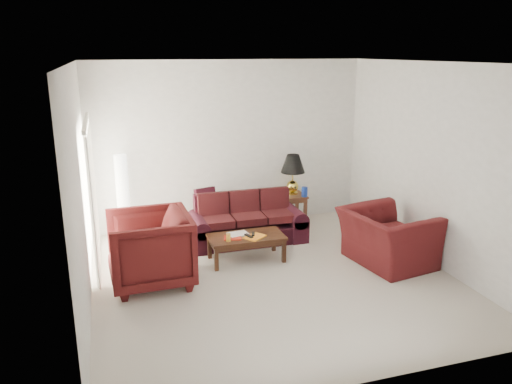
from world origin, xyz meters
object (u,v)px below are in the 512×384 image
end_table (291,209)px  armchair_left (150,249)px  armchair_right (387,238)px  sofa (247,219)px  floor_lamp (123,197)px  coffee_table (246,248)px

end_table → armchair_left: 3.32m
armchair_left → armchair_right: (3.51, -0.36, -0.10)m
sofa → floor_lamp: bearing=160.2°
floor_lamp → sofa: bearing=-20.3°
floor_lamp → armchair_left: 1.89m
armchair_left → coffee_table: (1.49, 0.37, -0.31)m
floor_lamp → coffee_table: size_ratio=1.30×
end_table → armchair_right: (0.74, -2.17, 0.13)m
floor_lamp → coffee_table: (1.75, -1.49, -0.55)m
sofa → end_table: (1.05, 0.68, -0.12)m
floor_lamp → armchair_left: floor_lamp is taller
floor_lamp → armchair_right: floor_lamp is taller
armchair_right → coffee_table: (-2.02, 0.73, -0.21)m
armchair_left → floor_lamp: bearing=-173.7°
sofa → coffee_table: size_ratio=1.69×
sofa → floor_lamp: 2.14m
end_table → floor_lamp: (-3.03, 0.05, 0.47)m
coffee_table → end_table: bearing=39.1°
end_table → sofa: bearing=-147.1°
end_table → armchair_right: 2.29m
armchair_left → armchair_right: bearing=82.6°
floor_lamp → armchair_right: 4.38m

